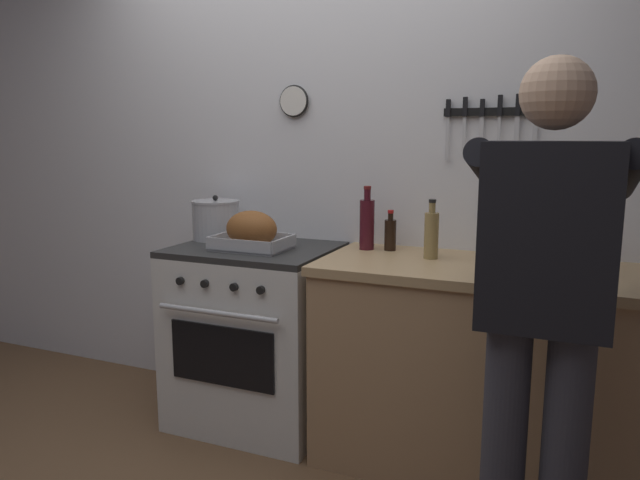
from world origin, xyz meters
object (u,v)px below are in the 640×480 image
(cutting_board, at_px, (536,272))
(bottle_olive_oil, at_px, (576,242))
(bottle_soy_sauce, at_px, (390,234))
(stock_pot, at_px, (216,220))
(bottle_vinegar, at_px, (431,234))
(bottle_wine_red, at_px, (367,223))
(bottle_hot_sauce, at_px, (584,248))
(person_cook, at_px, (544,297))
(stove, at_px, (256,335))
(roasting_pan, at_px, (252,232))

(cutting_board, distance_m, bottle_olive_oil, 0.21)
(cutting_board, distance_m, bottle_soy_sauce, 0.72)
(stock_pot, height_order, bottle_vinegar, bottle_vinegar)
(bottle_vinegar, bearing_deg, bottle_wine_red, 163.94)
(cutting_board, xyz_separation_m, bottle_hot_sauce, (0.17, 0.23, 0.07))
(bottle_olive_oil, bearing_deg, person_cook, -96.92)
(cutting_board, height_order, bottle_vinegar, bottle_vinegar)
(stove, xyz_separation_m, cutting_board, (1.30, -0.08, 0.46))
(stock_pot, height_order, bottle_wine_red, bottle_wine_red)
(roasting_pan, relative_size, bottle_hot_sauce, 1.90)
(roasting_pan, xyz_separation_m, bottle_soy_sauce, (0.61, 0.24, -0.01))
(bottle_wine_red, bearing_deg, bottle_hot_sauce, -0.58)
(person_cook, bearing_deg, stock_pot, 77.30)
(bottle_olive_oil, distance_m, bottle_vinegar, 0.58)
(roasting_pan, relative_size, bottle_wine_red, 1.17)
(stove, distance_m, bottle_soy_sauce, 0.85)
(bottle_hot_sauce, bearing_deg, roasting_pan, -171.75)
(bottle_olive_oil, bearing_deg, stove, -178.72)
(stove, xyz_separation_m, bottle_soy_sauce, (0.64, 0.17, 0.53))
(bottle_hot_sauce, xyz_separation_m, bottle_olive_oil, (-0.03, -0.11, 0.04))
(bottle_wine_red, bearing_deg, cutting_board, -16.87)
(person_cook, relative_size, cutting_board, 4.61)
(roasting_pan, distance_m, stock_pot, 0.36)
(stock_pot, xyz_separation_m, bottle_hot_sauce, (1.76, 0.03, -0.03))
(bottle_soy_sauce, height_order, bottle_olive_oil, bottle_olive_oil)
(roasting_pan, height_order, bottle_vinegar, bottle_vinegar)
(cutting_board, bearing_deg, person_cook, -84.20)
(roasting_pan, relative_size, bottle_vinegar, 1.34)
(stove, relative_size, person_cook, 0.54)
(person_cook, distance_m, roasting_pan, 1.45)
(roasting_pan, relative_size, bottle_soy_sauce, 1.84)
(bottle_hot_sauce, bearing_deg, stock_pot, -178.97)
(bottle_hot_sauce, bearing_deg, bottle_vinegar, -172.10)
(stock_pot, relative_size, bottle_olive_oil, 0.86)
(bottle_wine_red, relative_size, bottle_olive_oil, 1.05)
(bottle_wine_red, bearing_deg, bottle_vinegar, -16.06)
(stove, bearing_deg, person_cook, -24.68)
(bottle_olive_oil, relative_size, bottle_vinegar, 1.10)
(bottle_soy_sauce, bearing_deg, cutting_board, -20.81)
(stove, bearing_deg, bottle_hot_sauce, 5.62)
(roasting_pan, bearing_deg, bottle_hot_sauce, 8.25)
(bottle_soy_sauce, relative_size, bottle_vinegar, 0.73)
(roasting_pan, xyz_separation_m, bottle_olive_oil, (1.41, 0.10, 0.04))
(stove, height_order, bottle_soy_sauce, bottle_soy_sauce)
(stock_pot, bearing_deg, bottle_vinegar, -2.69)
(cutting_board, xyz_separation_m, bottle_soy_sauce, (-0.67, 0.25, 0.07))
(bottle_hot_sauce, distance_m, bottle_olive_oil, 0.13)
(cutting_board, bearing_deg, stock_pot, 173.03)
(stock_pot, relative_size, cutting_board, 0.69)
(bottle_hot_sauce, distance_m, bottle_soy_sauce, 0.84)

